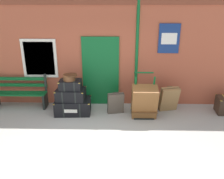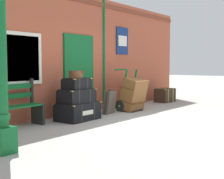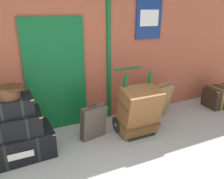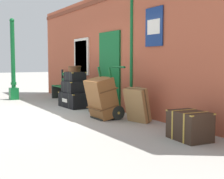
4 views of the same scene
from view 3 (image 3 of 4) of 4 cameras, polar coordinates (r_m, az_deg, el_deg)
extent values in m
cube|color=#AD5138|center=(4.30, -14.76, 11.04)|extent=(10.40, 0.30, 3.20)
cube|color=#0F5B28|center=(4.23, -14.13, 3.34)|extent=(1.10, 0.05, 2.10)
cube|color=#093718|center=(4.22, -14.10, 3.30)|extent=(0.06, 0.02, 2.10)
cylinder|color=#0F5B28|center=(4.45, -0.91, 11.93)|extent=(0.09, 0.09, 3.14)
cube|color=navy|center=(4.83, 9.48, 17.64)|extent=(0.60, 0.02, 0.84)
cube|color=white|center=(4.82, 9.58, 17.63)|extent=(0.44, 0.01, 0.32)
cube|color=black|center=(3.88, -22.46, -12.72)|extent=(1.03, 0.69, 0.42)
cube|color=black|center=(3.89, -25.83, -13.24)|extent=(0.07, 0.65, 0.43)
cube|color=black|center=(3.90, -19.12, -12.16)|extent=(0.07, 0.65, 0.43)
cube|color=#B79338|center=(3.57, -14.60, -11.04)|extent=(0.05, 0.05, 0.02)
cube|color=#B79338|center=(4.10, -16.58, -7.10)|extent=(0.05, 0.05, 0.02)
cube|color=silver|center=(3.60, -22.29, -15.41)|extent=(0.36, 0.01, 0.10)
cube|color=black|center=(3.71, -23.84, -7.98)|extent=(0.82, 0.57, 0.32)
cube|color=black|center=(3.72, -26.62, -8.31)|extent=(0.05, 0.55, 0.33)
cube|color=black|center=(3.70, -21.06, -7.63)|extent=(0.05, 0.55, 0.33)
cube|color=#B79338|center=(3.42, -17.79, -6.77)|extent=(0.05, 0.05, 0.02)
cube|color=#B79338|center=(3.87, -18.57, -3.69)|extent=(0.05, 0.05, 0.02)
cube|color=black|center=(3.59, -24.37, -3.81)|extent=(0.61, 0.45, 0.26)
cube|color=black|center=(3.60, -26.50, -4.12)|extent=(0.05, 0.45, 0.27)
cube|color=black|center=(3.60, -22.24, -3.49)|extent=(0.05, 0.45, 0.27)
cube|color=#B79338|center=(3.37, -19.77, -2.49)|extent=(0.05, 0.05, 0.02)
cube|color=#B79338|center=(3.75, -20.53, -0.41)|extent=(0.05, 0.05, 0.02)
cylinder|color=brown|center=(3.52, -25.21, -0.67)|extent=(0.34, 0.34, 0.17)
cylinder|color=#432715|center=(3.50, -24.57, 0.44)|extent=(0.35, 0.35, 0.04)
cube|color=black|center=(4.26, 6.77, -11.30)|extent=(0.56, 0.28, 0.03)
cube|color=#0F5B28|center=(4.04, 2.58, -3.79)|extent=(0.04, 0.30, 1.18)
cube|color=#0F5B28|center=(4.28, 8.55, -2.64)|extent=(0.04, 0.30, 1.18)
cylinder|color=#0F5B28|center=(4.19, 4.09, 5.42)|extent=(0.54, 0.04, 0.04)
cylinder|color=black|center=(4.25, 1.26, -8.99)|extent=(0.04, 0.32, 0.32)
cylinder|color=#B79338|center=(4.25, 1.26, -8.99)|extent=(0.07, 0.06, 0.06)
cylinder|color=black|center=(4.53, 8.61, -7.28)|extent=(0.04, 0.32, 0.32)
cylinder|color=#B79338|center=(4.53, 8.61, -7.28)|extent=(0.07, 0.06, 0.06)
cube|color=brown|center=(4.06, 6.88, -5.55)|extent=(0.68, 0.62, 0.95)
cube|color=brown|center=(4.14, 6.77, -7.98)|extent=(0.70, 0.45, 0.12)
cube|color=brown|center=(3.98, 6.99, -3.03)|extent=(0.70, 0.45, 0.12)
cube|color=olive|center=(4.84, 11.87, -2.94)|extent=(0.60, 0.46, 0.75)
cylinder|color=brown|center=(4.73, 11.97, 1.37)|extent=(0.16, 0.06, 0.03)
cube|color=brown|center=(4.84, 11.87, -2.94)|extent=(0.58, 0.32, 0.72)
cube|color=#51473D|center=(4.01, -4.76, -8.41)|extent=(0.50, 0.33, 0.63)
cylinder|color=#302A24|center=(3.88, -4.98, -4.11)|extent=(0.16, 0.06, 0.03)
cube|color=#2C2721|center=(4.01, -4.76, -8.41)|extent=(0.48, 0.21, 0.62)
cube|color=#332319|center=(5.95, 25.93, -1.65)|extent=(0.72, 0.53, 0.48)
cube|color=#B79338|center=(5.84, 24.88, -1.85)|extent=(0.08, 0.49, 0.49)
cube|color=#B79338|center=(5.51, 25.53, -0.64)|extent=(0.05, 0.05, 0.02)
cube|color=#B79338|center=(5.81, 22.53, 0.75)|extent=(0.05, 0.05, 0.02)
camera|label=1|loc=(3.29, 134.95, 3.29)|focal=38.36mm
camera|label=2|loc=(5.85, -129.37, -21.44)|focal=51.04mm
camera|label=4|loc=(8.44, 66.73, 1.70)|focal=51.89mm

